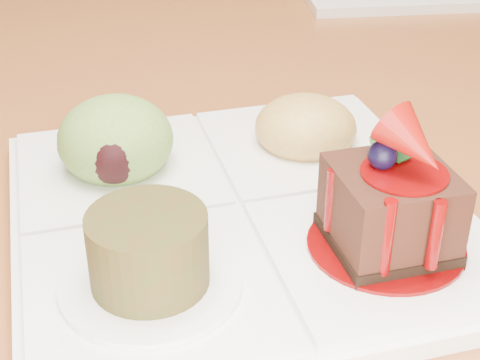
{
  "coord_description": "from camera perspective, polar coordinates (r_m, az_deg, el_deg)",
  "views": [
    {
      "loc": [
        -0.13,
        -0.9,
        1.03
      ],
      "look_at": [
        -0.09,
        -0.5,
        0.79
      ],
      "focal_mm": 55.0,
      "sensor_mm": 36.0,
      "label": 1
    }
  ],
  "objects": [
    {
      "name": "sampler_plate",
      "position": [
        0.48,
        -0.42,
        -1.02
      ],
      "size": [
        0.34,
        0.34,
        0.11
      ],
      "rotation": [
        0.0,
        0.0,
        0.18
      ],
      "color": "white",
      "rests_on": "dining_table"
    },
    {
      "name": "dining_table",
      "position": [
        0.97,
        2.74,
        10.01
      ],
      "size": [
        1.0,
        1.8,
        0.75
      ],
      "color": "#995127",
      "rests_on": "ground"
    }
  ]
}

